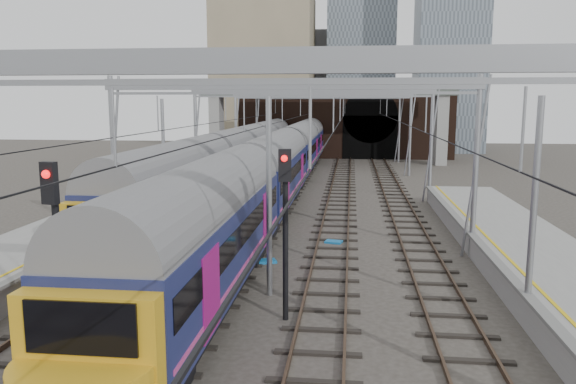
# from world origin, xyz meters

# --- Properties ---
(ground) EXTENTS (160.00, 160.00, 0.00)m
(ground) POSITION_xyz_m (0.00, 0.00, 0.00)
(ground) COLOR #38332D
(ground) RESTS_ON ground
(platform_left) EXTENTS (4.32, 55.00, 1.12)m
(platform_left) POSITION_xyz_m (-10.18, 2.50, 0.55)
(platform_left) COLOR gray
(platform_left) RESTS_ON ground
(tracks) EXTENTS (14.40, 80.00, 0.22)m
(tracks) POSITION_xyz_m (0.00, 15.00, 0.02)
(tracks) COLOR #4C3828
(tracks) RESTS_ON ground
(overhead_line) EXTENTS (16.80, 80.00, 8.00)m
(overhead_line) POSITION_xyz_m (0.00, 21.49, 6.57)
(overhead_line) COLOR gray
(overhead_line) RESTS_ON ground
(retaining_wall) EXTENTS (28.00, 2.75, 9.00)m
(retaining_wall) POSITION_xyz_m (1.40, 51.93, 4.33)
(retaining_wall) COLOR #321E16
(retaining_wall) RESTS_ON ground
(overbridge) EXTENTS (28.00, 3.00, 9.25)m
(overbridge) POSITION_xyz_m (0.00, 46.00, 7.27)
(overbridge) COLOR gray
(overbridge) RESTS_ON ground
(city_skyline) EXTENTS (37.50, 27.50, 60.00)m
(city_skyline) POSITION_xyz_m (2.73, 70.48, 17.09)
(city_skyline) COLOR tan
(city_skyline) RESTS_ON ground
(train_main) EXTENTS (2.88, 66.50, 4.92)m
(train_main) POSITION_xyz_m (-2.00, 25.41, 2.53)
(train_main) COLOR black
(train_main) RESTS_ON ground
(train_second) EXTENTS (2.84, 49.18, 4.87)m
(train_second) POSITION_xyz_m (-6.00, 25.92, 2.51)
(train_second) COLOR black
(train_second) RESTS_ON ground
(signal_near_left) EXTENTS (0.42, 0.49, 5.46)m
(signal_near_left) POSITION_xyz_m (-4.12, -4.73, 3.39)
(signal_near_left) COLOR black
(signal_near_left) RESTS_ON ground
(signal_near_centre) EXTENTS (0.41, 0.49, 5.43)m
(signal_near_centre) POSITION_xyz_m (0.83, -0.25, 3.37)
(signal_near_centre) COLOR black
(signal_near_centre) RESTS_ON ground
(equip_cover_a) EXTENTS (1.00, 0.85, 0.10)m
(equip_cover_a) POSITION_xyz_m (-0.75, 6.08, 0.05)
(equip_cover_a) COLOR #176EB2
(equip_cover_a) RESTS_ON ground
(equip_cover_b) EXTENTS (0.84, 0.68, 0.09)m
(equip_cover_b) POSITION_xyz_m (-1.82, 9.53, 0.04)
(equip_cover_b) COLOR #176EB2
(equip_cover_b) RESTS_ON ground
(equip_cover_c) EXTENTS (0.92, 0.74, 0.09)m
(equip_cover_c) POSITION_xyz_m (2.03, 9.81, 0.05)
(equip_cover_c) COLOR #176EB2
(equip_cover_c) RESTS_ON ground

